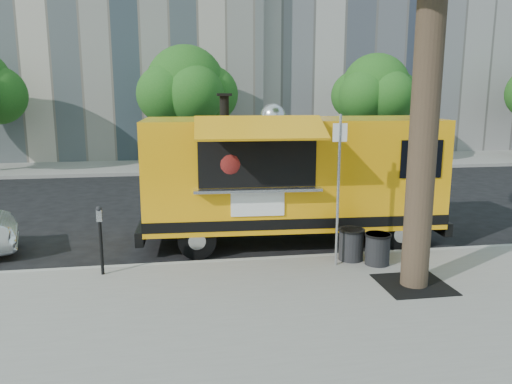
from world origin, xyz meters
The scene contains 12 objects.
ground centered at (0.00, 0.00, 0.00)m, with size 120.00×120.00×0.00m, color black.
sidewalk centered at (0.00, -4.00, 0.07)m, with size 60.00×6.00×0.15m, color gray.
curb centered at (0.00, -0.93, 0.07)m, with size 60.00×0.14×0.16m, color #999993.
far_sidewalk centered at (0.00, 13.50, 0.07)m, with size 60.00×5.00×0.15m, color gray.
tree_well centered at (2.60, -2.80, 0.15)m, with size 1.20×1.20×0.02m, color black.
far_tree_b centered at (-1.00, 12.70, 3.83)m, with size 3.60×3.60×5.50m.
far_tree_c centered at (8.00, 12.40, 3.72)m, with size 3.24×3.24×5.21m.
sign_post centered at (1.55, -1.55, 1.85)m, with size 0.28×0.06×3.00m.
parking_meter centered at (-3.00, -1.35, 0.98)m, with size 0.11×0.11×1.33m.
food_truck centered at (1.08, 0.57, 1.65)m, with size 7.18×3.44×3.50m.
trash_bin_left centered at (1.95, -1.30, 0.50)m, with size 0.55×0.55×0.65m.
trash_bin_right centered at (2.38, -1.65, 0.49)m, with size 0.53×0.53×0.63m.
Camera 1 is at (-1.56, -10.70, 3.57)m, focal length 35.00 mm.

